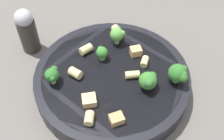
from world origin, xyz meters
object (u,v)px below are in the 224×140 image
object	(u,v)px
rigatoni_0	(89,118)
rigatoni_2	(75,73)
broccoli_floret_3	(178,74)
pasta_bowl	(112,79)
broccoli_floret_4	(52,75)
chicken_chunk_0	(117,119)
broccoli_floret_1	(117,34)
chicken_chunk_2	(89,100)
rigatoni_4	(86,49)
chicken_chunk_1	(136,51)
pepper_shaker	(27,30)
rigatoni_3	(145,62)
broccoli_floret_0	(101,53)
broccoli_floret_2	(148,81)
rigatoni_5	(132,75)
rigatoni_1	(117,32)

from	to	relation	value
rigatoni_0	rigatoni_2	xyz separation A→B (m)	(0.01, 0.10, 0.00)
broccoli_floret_3	rigatoni_2	xyz separation A→B (m)	(-0.16, 0.09, -0.01)
pasta_bowl	broccoli_floret_4	world-z (taller)	broccoli_floret_4
rigatoni_0	chicken_chunk_0	world-z (taller)	rigatoni_0
broccoli_floret_3	broccoli_floret_1	bearing A→B (deg)	109.87
pasta_bowl	chicken_chunk_2	distance (m)	0.08
rigatoni_4	broccoli_floret_3	bearing A→B (deg)	-50.28
pasta_bowl	rigatoni_2	bearing A→B (deg)	158.37
chicken_chunk_1	chicken_chunk_2	size ratio (longest dim) A/B	0.89
pepper_shaker	rigatoni_3	bearing A→B (deg)	-45.63
rigatoni_4	chicken_chunk_1	bearing A→B (deg)	-29.49
broccoli_floret_0	broccoli_floret_4	size ratio (longest dim) A/B	0.86
broccoli_floret_4	pepper_shaker	xyz separation A→B (m)	(-0.01, 0.14, -0.01)
broccoli_floret_1	pepper_shaker	size ratio (longest dim) A/B	0.36
rigatoni_4	chicken_chunk_1	xyz separation A→B (m)	(0.08, -0.05, -0.00)
broccoli_floret_2	rigatoni_2	bearing A→B (deg)	141.90
rigatoni_2	pepper_shaker	size ratio (longest dim) A/B	0.23
rigatoni_2	rigatoni_4	bearing A→B (deg)	49.63
pasta_bowl	broccoli_floret_2	bearing A→B (deg)	-53.65
broccoli_floret_2	rigatoni_5	distance (m)	0.04
pepper_shaker	chicken_chunk_0	bearing A→B (deg)	-74.85
rigatoni_2	chicken_chunk_1	size ratio (longest dim) A/B	1.10
broccoli_floret_4	rigatoni_0	xyz separation A→B (m)	(0.03, -0.10, -0.01)
rigatoni_3	broccoli_floret_0	bearing A→B (deg)	143.84
broccoli_floret_2	broccoli_floret_3	xyz separation A→B (m)	(0.05, -0.01, 0.00)
broccoli_floret_1	rigatoni_3	distance (m)	0.08
broccoli_floret_2	rigatoni_0	size ratio (longest dim) A/B	1.61
pasta_bowl	chicken_chunk_1	size ratio (longest dim) A/B	13.74
broccoli_floret_1	rigatoni_0	size ratio (longest dim) A/B	1.68
broccoli_floret_3	rigatoni_5	world-z (taller)	broccoli_floret_3
broccoli_floret_1	rigatoni_1	distance (m)	0.03
rigatoni_5	chicken_chunk_0	bearing A→B (deg)	-134.02
rigatoni_1	chicken_chunk_2	distance (m)	0.17
broccoli_floret_1	chicken_chunk_1	size ratio (longest dim) A/B	1.75
rigatoni_3	rigatoni_5	distance (m)	0.04
broccoli_floret_4	broccoli_floret_2	bearing A→B (deg)	-30.46
rigatoni_3	rigatoni_4	bearing A→B (deg)	137.84
broccoli_floret_1	rigatoni_2	world-z (taller)	broccoli_floret_1
chicken_chunk_0	pepper_shaker	bearing A→B (deg)	105.15
broccoli_floret_2	rigatoni_5	world-z (taller)	broccoli_floret_2
broccoli_floret_0	rigatoni_4	distance (m)	0.04
rigatoni_0	chicken_chunk_1	bearing A→B (deg)	34.77
rigatoni_1	chicken_chunk_0	size ratio (longest dim) A/B	1.35
rigatoni_4	pepper_shaker	xyz separation A→B (m)	(-0.09, 0.10, 0.00)
broccoli_floret_1	pepper_shaker	bearing A→B (deg)	146.30
broccoli_floret_0	pepper_shaker	bearing A→B (deg)	129.72
rigatoni_1	rigatoni_2	bearing A→B (deg)	-151.09
pepper_shaker	pasta_bowl	bearing A→B (deg)	-57.59
broccoli_floret_0	rigatoni_0	world-z (taller)	broccoli_floret_0
pasta_bowl	broccoli_floret_1	bearing A→B (deg)	56.43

